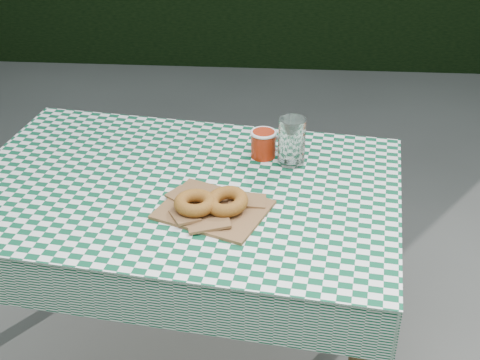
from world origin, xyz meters
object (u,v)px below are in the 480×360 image
at_px(drinking_glass, 292,141).
at_px(paper_bag, 213,209).
at_px(table, 186,289).
at_px(coffee_mug, 263,144).

bearing_deg(drinking_glass, paper_bag, -126.13).
distance_m(table, paper_bag, 0.42).
distance_m(table, coffee_mug, 0.51).
bearing_deg(paper_bag, table, 130.09).
relative_size(table, paper_bag, 4.47).
bearing_deg(table, coffee_mug, 46.59).
bearing_deg(table, paper_bag, -42.32).
bearing_deg(drinking_glass, coffee_mug, 157.46).
height_order(table, paper_bag, paper_bag).
relative_size(coffee_mug, drinking_glass, 1.03).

